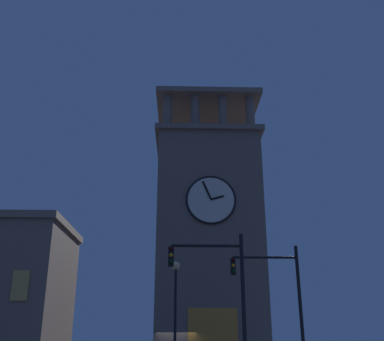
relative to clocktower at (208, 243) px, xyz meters
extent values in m
cube|color=#75665B|center=(0.00, -0.02, -0.62)|extent=(7.57, 7.50, 16.71)
cube|color=#75665B|center=(0.00, -0.02, 7.93)|extent=(8.17, 8.10, 0.40)
cylinder|color=#75665B|center=(-3.19, 3.13, 9.49)|extent=(0.70, 0.70, 2.72)
cylinder|color=#75665B|center=(-1.06, 3.13, 9.49)|extent=(0.70, 0.70, 2.72)
cylinder|color=#75665B|center=(1.06, 3.13, 9.49)|extent=(0.70, 0.70, 2.72)
cylinder|color=#75665B|center=(3.19, 3.13, 9.49)|extent=(0.70, 0.70, 2.72)
cylinder|color=#75665B|center=(-3.19, -3.18, 9.49)|extent=(0.70, 0.70, 2.72)
cylinder|color=#75665B|center=(-1.06, -3.18, 9.49)|extent=(0.70, 0.70, 2.72)
cylinder|color=#75665B|center=(1.06, -3.18, 9.49)|extent=(0.70, 0.70, 2.72)
cylinder|color=#75665B|center=(3.19, -3.18, 9.49)|extent=(0.70, 0.70, 2.72)
cube|color=#75665B|center=(0.00, -0.02, 11.05)|extent=(8.17, 8.10, 0.40)
cylinder|color=black|center=(0.00, -0.02, 12.38)|extent=(0.12, 0.12, 2.26)
cylinder|color=silver|center=(0.00, 3.79, 2.29)|extent=(3.40, 0.12, 3.40)
torus|color=black|center=(0.00, 3.81, 2.29)|extent=(3.56, 0.16, 3.56)
cube|color=black|center=(-0.45, 3.89, 2.43)|extent=(0.93, 0.06, 0.38)
cube|color=black|center=(0.28, 3.89, 2.96)|extent=(0.67, 0.06, 1.38)
cube|color=orange|center=(0.00, 3.68, -6.98)|extent=(3.20, 0.24, 4.00)
cube|color=#E0B259|center=(11.88, 5.63, -3.80)|extent=(1.00, 0.12, 1.80)
cylinder|color=black|center=(-3.24, 13.32, -5.87)|extent=(0.16, 0.16, 6.21)
cylinder|color=black|center=(-1.76, 13.32, -3.30)|extent=(2.98, 0.12, 0.12)
cube|color=black|center=(-0.27, 13.32, -3.73)|extent=(0.22, 0.30, 0.75)
sphere|color=#360505|center=(-0.27, 13.50, -3.45)|extent=(0.16, 0.16, 0.16)
sphere|color=orange|center=(-0.27, 13.50, -3.70)|extent=(0.16, 0.16, 0.16)
sphere|color=#063316|center=(-0.27, 13.50, -3.95)|extent=(0.16, 0.16, 0.16)
cylinder|color=black|center=(-0.26, 16.45, -5.94)|extent=(0.16, 0.16, 6.08)
cylinder|color=black|center=(1.13, 16.45, -3.38)|extent=(2.78, 0.12, 0.12)
cube|color=black|center=(2.53, 16.45, -3.80)|extent=(0.22, 0.30, 0.75)
sphere|color=#360505|center=(2.53, 16.63, -3.53)|extent=(0.16, 0.16, 0.16)
sphere|color=orange|center=(2.53, 16.63, -3.78)|extent=(0.16, 0.16, 0.16)
sphere|color=#063316|center=(2.53, 16.63, -4.03)|extent=(0.16, 0.16, 0.16)
cylinder|color=black|center=(2.37, 10.77, -6.26)|extent=(0.14, 0.14, 5.42)
sphere|color=#F9DB8C|center=(2.37, 10.77, -3.33)|extent=(0.44, 0.44, 0.44)
camera|label=1|loc=(2.23, 34.34, -6.80)|focal=42.52mm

